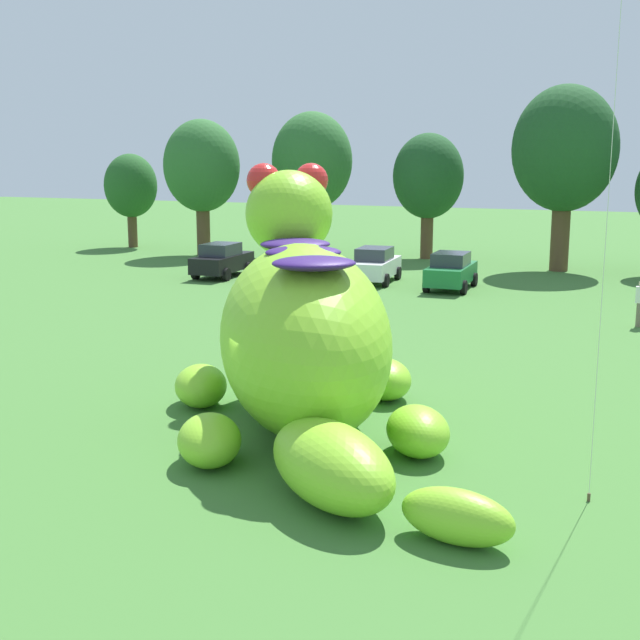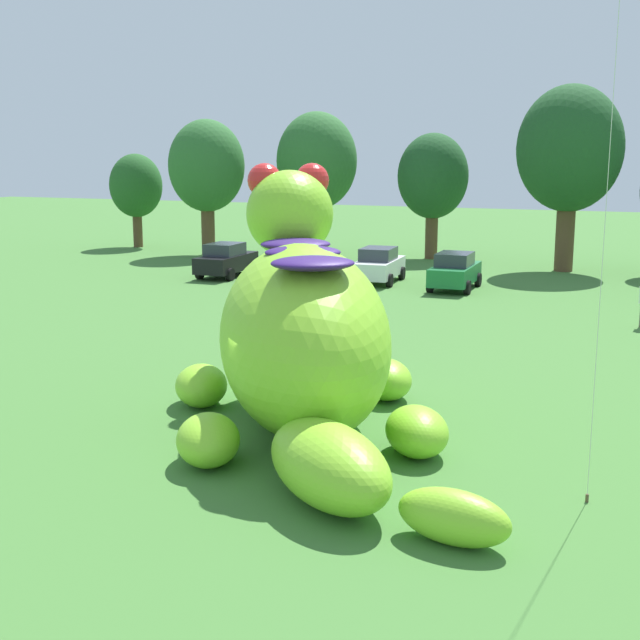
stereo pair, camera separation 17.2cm
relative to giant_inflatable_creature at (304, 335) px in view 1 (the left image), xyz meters
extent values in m
plane|color=#427533|center=(0.44, -1.30, -2.19)|extent=(160.00, 160.00, 0.00)
ellipsoid|color=#8CD12D|center=(-0.02, 0.00, -0.07)|extent=(6.99, 8.42, 4.24)
ellipsoid|color=#8CD12D|center=(-1.60, 2.79, 2.51)|extent=(3.16, 3.25, 2.24)
sphere|color=red|center=(-2.30, 2.78, 3.35)|extent=(0.90, 0.90, 0.90)
sphere|color=red|center=(-1.23, 3.39, 3.35)|extent=(0.90, 0.90, 0.90)
ellipsoid|color=navy|center=(-0.86, 1.48, 1.88)|extent=(2.14, 2.02, 0.28)
ellipsoid|color=navy|center=(-0.02, 0.00, 1.88)|extent=(2.14, 2.02, 0.28)
ellipsoid|color=navy|center=(0.90, -1.64, 1.88)|extent=(2.14, 2.02, 0.28)
ellipsoid|color=#8CD12D|center=(-3.10, 0.65, -1.67)|extent=(2.02, 2.22, 1.04)
ellipsoid|color=#8CD12D|center=(1.01, 2.97, -1.67)|extent=(2.02, 2.22, 1.04)
ellipsoid|color=#8CD12D|center=(-0.89, -2.87, -1.67)|extent=(2.02, 2.22, 1.04)
ellipsoid|color=#8CD12D|center=(2.88, -0.73, -1.67)|extent=(2.02, 2.22, 1.04)
ellipsoid|color=#8CD12D|center=(2.11, -3.77, -1.45)|extent=(3.68, 3.49, 1.48)
ellipsoid|color=#8CD12D|center=(4.57, -4.48, -1.73)|extent=(2.06, 1.20, 0.91)
cube|color=black|center=(-13.29, 20.71, -1.47)|extent=(1.81, 4.14, 0.80)
cube|color=#2D333D|center=(-13.29, 20.56, -0.77)|extent=(1.55, 2.01, 0.60)
cylinder|color=black|center=(-14.17, 21.95, -1.87)|extent=(0.26, 0.65, 0.64)
cylinder|color=black|center=(-12.47, 22.00, -1.87)|extent=(0.26, 0.65, 0.64)
cylinder|color=black|center=(-14.10, 19.41, -1.87)|extent=(0.26, 0.65, 0.64)
cylinder|color=black|center=(-12.41, 19.46, -1.87)|extent=(0.26, 0.65, 0.64)
cube|color=red|center=(-9.25, 21.58, -1.47)|extent=(2.06, 4.23, 0.80)
cube|color=#2D333D|center=(-9.24, 21.43, -0.77)|extent=(1.66, 2.09, 0.60)
cylinder|color=black|center=(-10.21, 22.77, -1.87)|extent=(0.30, 0.66, 0.64)
cylinder|color=black|center=(-8.52, 22.92, -1.87)|extent=(0.30, 0.66, 0.64)
cylinder|color=black|center=(-9.99, 20.24, -1.87)|extent=(0.30, 0.66, 0.64)
cylinder|color=black|center=(-8.29, 20.39, -1.87)|extent=(0.30, 0.66, 0.64)
cube|color=white|center=(-5.47, 21.78, -1.47)|extent=(1.97, 4.21, 0.80)
cube|color=#2D333D|center=(-5.46, 21.63, -0.77)|extent=(1.63, 2.06, 0.60)
cylinder|color=black|center=(-6.40, 22.99, -1.87)|extent=(0.28, 0.65, 0.64)
cylinder|color=black|center=(-4.70, 23.11, -1.87)|extent=(0.28, 0.65, 0.64)
cylinder|color=black|center=(-6.23, 20.46, -1.87)|extent=(0.28, 0.65, 0.64)
cylinder|color=black|center=(-4.53, 20.57, -1.87)|extent=(0.28, 0.65, 0.64)
cube|color=#1E7238|center=(-1.55, 21.11, -1.47)|extent=(1.79, 4.14, 0.80)
cube|color=#2D333D|center=(-1.54, 20.96, -0.77)|extent=(1.54, 2.00, 0.60)
cylinder|color=black|center=(-2.42, 22.36, -1.87)|extent=(0.25, 0.64, 0.64)
cylinder|color=black|center=(-0.72, 22.40, -1.87)|extent=(0.25, 0.64, 0.64)
cylinder|color=black|center=(-2.37, 19.82, -1.87)|extent=(0.25, 0.64, 0.64)
cylinder|color=black|center=(-0.67, 19.86, -1.87)|extent=(0.25, 0.64, 0.64)
cylinder|color=brown|center=(-25.37, 30.61, -1.10)|extent=(0.62, 0.62, 2.17)
ellipsoid|color=#235623|center=(-25.37, 30.61, 1.88)|extent=(3.46, 3.46, 4.16)
cylinder|color=brown|center=(-18.79, 28.52, -0.74)|extent=(0.83, 0.83, 2.89)
ellipsoid|color=#2D662D|center=(-18.79, 28.52, 3.25)|extent=(4.62, 4.62, 5.55)
cylinder|color=brown|center=(-12.54, 30.93, -0.66)|extent=(0.87, 0.87, 3.04)
ellipsoid|color=#2D662D|center=(-12.54, 30.93, 3.54)|extent=(4.87, 4.87, 5.85)
cylinder|color=brown|center=(-5.58, 31.92, -0.89)|extent=(0.74, 0.74, 2.59)
ellipsoid|color=#1E4C23|center=(-5.58, 31.92, 2.68)|extent=(4.14, 4.14, 4.97)
cylinder|color=brown|center=(2.37, 29.41, -0.48)|extent=(0.98, 0.98, 3.42)
ellipsoid|color=#1E4C23|center=(2.37, 29.41, 4.24)|extent=(5.47, 5.47, 6.57)
cylinder|color=#726656|center=(6.83, 15.18, -1.75)|extent=(0.26, 0.26, 0.88)
cylinder|color=brown|center=(6.44, -1.93, -2.11)|extent=(0.06, 0.06, 0.15)
cylinder|color=silver|center=(6.44, -1.93, 3.02)|extent=(0.01, 0.01, 10.12)
camera|label=1|loc=(7.30, -17.25, 4.08)|focal=47.65mm
camera|label=2|loc=(7.46, -17.19, 4.08)|focal=47.65mm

